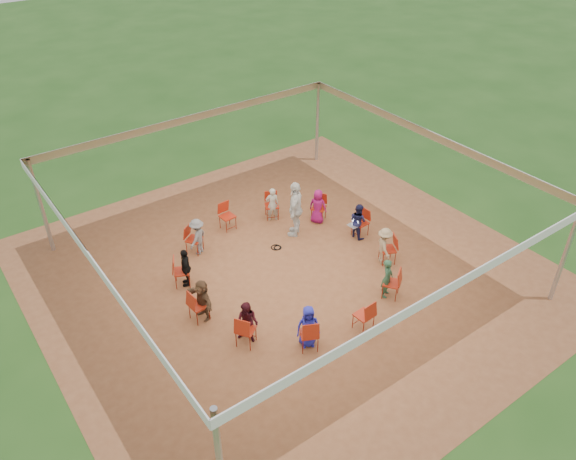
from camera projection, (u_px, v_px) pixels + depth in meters
ground at (288, 273)px, 15.82m from camera, size 80.00×80.00×0.00m
dirt_patch at (288, 273)px, 15.82m from camera, size 13.00×13.00×0.00m
tent at (288, 201)px, 14.49m from camera, size 10.33×10.33×3.00m
chair_0 at (360, 223)px, 17.12m from camera, size 0.47×0.45×0.90m
chair_1 at (319, 208)px, 17.83m from camera, size 0.60×0.59×0.90m
chair_2 at (272, 206)px, 17.94m from camera, size 0.57×0.58×0.90m
chair_3 at (227, 217)px, 17.41m from camera, size 0.45×0.47×0.90m
chair_4 at (194, 239)px, 16.39m from camera, size 0.59×0.60×0.90m
chair_5 at (182, 271)px, 15.15m from camera, size 0.58×0.57×0.90m
chair_6 at (199, 305)px, 14.02m from camera, size 0.47×0.45×0.90m
chair_7 at (246, 330)px, 13.31m from camera, size 0.60×0.59×0.90m
chair_8 at (309, 334)px, 13.20m from camera, size 0.57×0.58×0.90m
chair_9 at (364, 315)px, 13.73m from camera, size 0.45×0.47×0.90m
chair_10 at (391, 283)px, 14.75m from camera, size 0.59×0.60×0.90m
chair_11 at (388, 249)px, 15.99m from camera, size 0.58×0.57×0.90m
person_seated_0 at (358, 221)px, 16.98m from camera, size 0.36×0.58×1.15m
person_seated_1 at (318, 206)px, 17.66m from camera, size 0.57×0.64×1.15m
person_seated_2 at (272, 204)px, 17.76m from camera, size 0.50×0.43×1.15m
person_seated_3 at (197, 237)px, 16.28m from camera, size 0.82×0.72×1.15m
person_seated_4 at (186, 267)px, 15.09m from camera, size 0.60×0.76×1.15m
person_seated_5 at (202, 299)px, 14.01m from camera, size 0.47×1.09×1.15m
person_seated_6 at (248, 323)px, 13.33m from camera, size 0.58×0.64×1.15m
person_seated_7 at (308, 326)px, 13.23m from camera, size 0.64×0.53×1.15m
person_seated_8 at (387, 278)px, 14.71m from camera, size 0.50×0.46×1.15m
person_seated_9 at (384, 246)px, 15.90m from camera, size 0.66×0.83×1.15m
standing_person at (296, 209)px, 16.92m from camera, size 1.16×1.11×1.81m
cable_coil at (277, 247)px, 16.79m from camera, size 0.34×0.34×0.03m
laptop at (354, 223)px, 16.91m from camera, size 0.27×0.33×0.21m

